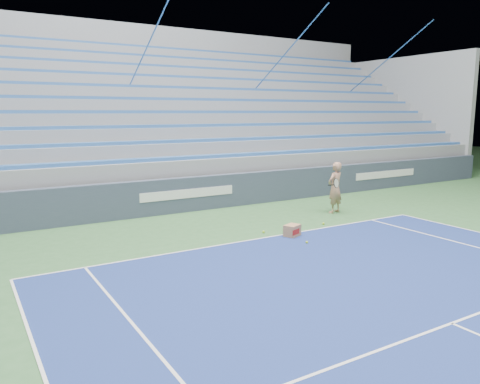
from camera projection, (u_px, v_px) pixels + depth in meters
name	position (u px, v px, depth m)	size (l,w,h in m)	color
sponsor_barrier	(186.00, 194.00, 14.93)	(30.00, 0.32, 1.10)	#364052
bleachers	(128.00, 131.00, 19.45)	(31.00, 9.15, 7.30)	gray
tennis_player	(335.00, 188.00, 14.68)	(0.93, 0.87, 1.61)	tan
ball_box	(292.00, 231.00, 11.96)	(0.49, 0.44, 0.31)	#A67650
tennis_ball_0	(284.00, 230.00, 12.47)	(0.07, 0.07, 0.07)	#B1D32B
tennis_ball_1	(323.00, 224.00, 13.22)	(0.07, 0.07, 0.07)	#B1D32B
tennis_ball_2	(307.00, 242.00, 11.31)	(0.07, 0.07, 0.07)	#B1D32B
tennis_ball_3	(264.00, 232.00, 12.30)	(0.07, 0.07, 0.07)	#B1D32B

